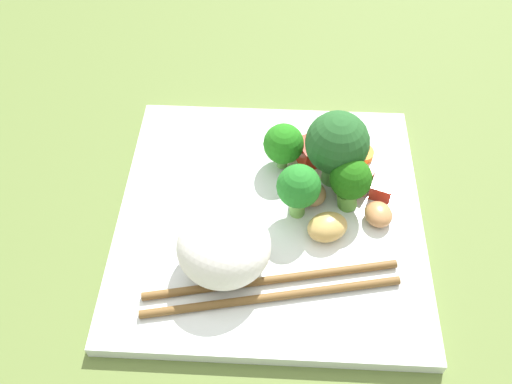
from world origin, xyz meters
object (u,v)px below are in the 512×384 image
(broccoli_floret_2, at_px, (300,188))
(chopstick_pair, at_px, (268,288))
(carrot_slice_0, at_px, (340,152))
(rice_mound, at_px, (225,246))
(square_plate, at_px, (271,217))

(broccoli_floret_2, relative_size, chopstick_pair, 0.27)
(carrot_slice_0, bearing_deg, rice_mound, -130.06)
(square_plate, relative_size, rice_mound, 3.56)
(broccoli_floret_2, distance_m, carrot_slice_0, 0.09)
(rice_mound, bearing_deg, square_plate, 54.29)
(rice_mound, relative_size, chopstick_pair, 0.36)
(square_plate, height_order, rice_mound, rice_mound)
(rice_mound, distance_m, broccoli_floret_2, 0.08)
(square_plate, relative_size, chopstick_pair, 1.28)
(rice_mound, xyz_separation_m, broccoli_floret_2, (0.06, 0.05, 0.01))
(chopstick_pair, bearing_deg, broccoli_floret_2, 62.62)
(rice_mound, xyz_separation_m, chopstick_pair, (0.04, -0.03, -0.02))
(chopstick_pair, bearing_deg, square_plate, 79.02)
(rice_mound, bearing_deg, chopstick_pair, -35.58)
(rice_mound, distance_m, chopstick_pair, 0.05)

